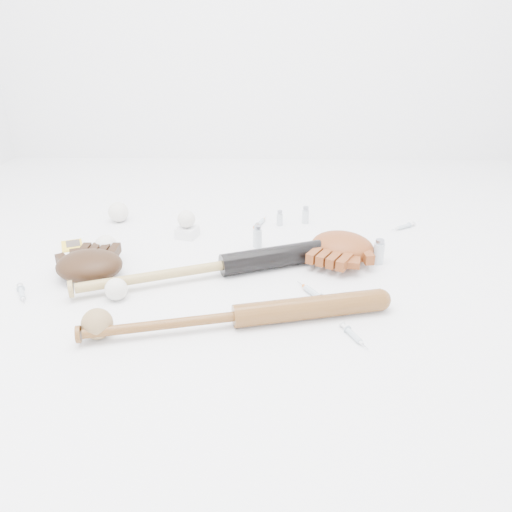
{
  "coord_description": "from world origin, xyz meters",
  "views": [
    {
      "loc": [
        0.04,
        -1.46,
        0.75
      ],
      "look_at": [
        0.0,
        0.0,
        0.06
      ],
      "focal_mm": 35.0,
      "sensor_mm": 36.0,
      "label": 1
    }
  ],
  "objects_px": {
    "bat_wood": "(237,316)",
    "pedestal": "(187,232)",
    "bat_dark": "(225,265)",
    "glove_dark": "(89,265)"
  },
  "relations": [
    {
      "from": "bat_wood",
      "to": "pedestal",
      "type": "distance_m",
      "value": 0.65
    },
    {
      "from": "glove_dark",
      "to": "pedestal",
      "type": "height_order",
      "value": "glove_dark"
    },
    {
      "from": "bat_dark",
      "to": "bat_wood",
      "type": "bearing_deg",
      "value": -100.5
    },
    {
      "from": "bat_wood",
      "to": "pedestal",
      "type": "relative_size",
      "value": 12.09
    },
    {
      "from": "bat_dark",
      "to": "glove_dark",
      "type": "height_order",
      "value": "glove_dark"
    },
    {
      "from": "bat_wood",
      "to": "pedestal",
      "type": "bearing_deg",
      "value": 96.76
    },
    {
      "from": "bat_wood",
      "to": "glove_dark",
      "type": "xyz_separation_m",
      "value": [
        -0.49,
        0.27,
        0.01
      ]
    },
    {
      "from": "bat_wood",
      "to": "glove_dark",
      "type": "height_order",
      "value": "glove_dark"
    },
    {
      "from": "bat_dark",
      "to": "pedestal",
      "type": "xyz_separation_m",
      "value": [
        -0.17,
        0.31,
        -0.02
      ]
    },
    {
      "from": "bat_dark",
      "to": "pedestal",
      "type": "bearing_deg",
      "value": 97.2
    }
  ]
}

